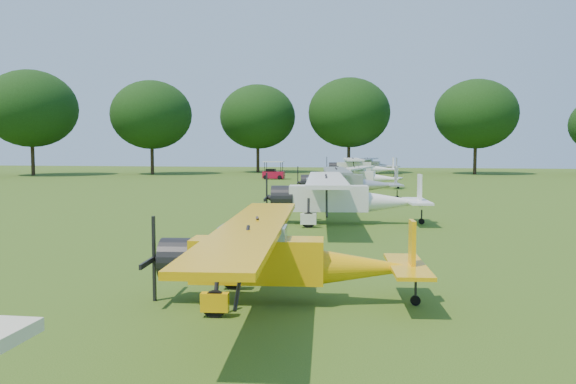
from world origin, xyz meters
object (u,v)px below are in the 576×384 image
(aircraft_2, at_px, (278,253))
(aircraft_4, at_px, (345,180))
(aircraft_3, at_px, (341,194))
(golf_cart, at_px, (273,173))
(aircraft_6, at_px, (359,166))
(aircraft_7, at_px, (371,164))
(aircraft_5, at_px, (363,175))

(aircraft_2, xyz_separation_m, aircraft_4, (-0.55, 24.98, 0.18))
(aircraft_3, bearing_deg, golf_cart, 99.42)
(aircraft_2, distance_m, aircraft_4, 24.98)
(aircraft_2, bearing_deg, aircraft_4, 84.77)
(aircraft_6, height_order, golf_cart, aircraft_6)
(aircraft_6, xyz_separation_m, golf_cart, (-9.11, -2.17, -0.77))
(aircraft_3, relative_size, aircraft_7, 1.01)
(aircraft_4, distance_m, aircraft_7, 38.41)
(aircraft_2, height_order, aircraft_5, aircraft_5)
(aircraft_7, bearing_deg, aircraft_2, -82.15)
(aircraft_5, bearing_deg, aircraft_6, 104.12)
(aircraft_5, bearing_deg, aircraft_7, 100.25)
(aircraft_7, distance_m, golf_cart, 18.44)
(aircraft_5, relative_size, aircraft_6, 0.78)
(aircraft_3, xyz_separation_m, aircraft_4, (-0.75, 12.09, -0.06))
(aircraft_5, xyz_separation_m, aircraft_6, (-1.09, 14.10, 0.31))
(aircraft_3, bearing_deg, aircraft_6, 84.85)
(aircraft_3, xyz_separation_m, aircraft_5, (-0.15, 23.06, -0.20))
(aircraft_5, distance_m, aircraft_6, 14.15)
(aircraft_6, xyz_separation_m, aircraft_7, (0.83, 13.35, -0.12))
(aircraft_3, height_order, aircraft_7, aircraft_3)
(aircraft_2, xyz_separation_m, aircraft_5, (0.05, 35.94, 0.03))
(aircraft_4, height_order, golf_cart, aircraft_4)
(aircraft_2, bearing_deg, aircraft_7, 83.71)
(aircraft_4, relative_size, golf_cart, 4.71)
(aircraft_5, relative_size, golf_cart, 4.15)
(aircraft_5, distance_m, golf_cart, 15.70)
(aircraft_4, height_order, aircraft_6, aircraft_6)
(aircraft_2, distance_m, aircraft_6, 50.05)
(aircraft_3, height_order, golf_cart, aircraft_3)
(aircraft_2, bearing_deg, aircraft_6, 84.71)
(aircraft_3, bearing_deg, aircraft_4, 86.47)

